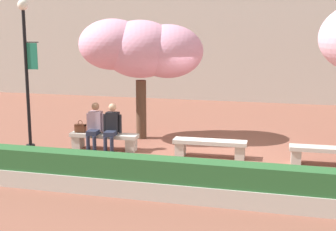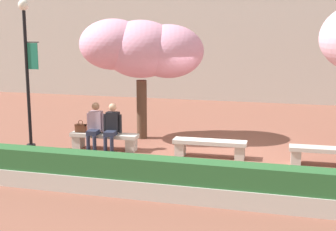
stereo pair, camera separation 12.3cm
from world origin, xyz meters
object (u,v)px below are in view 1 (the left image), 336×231
(handbag, at_px, (80,128))
(person_seated_right, at_px, (112,126))
(stone_bench_center, at_px, (329,153))
(person_seated_left, at_px, (95,125))
(stone_bench_near_west, at_px, (210,145))
(lamp_post_with_banner, at_px, (26,61))
(stone_bench_west_end, at_px, (104,139))
(cherry_tree_main, at_px, (141,49))

(handbag, bearing_deg, person_seated_right, -3.40)
(stone_bench_center, height_order, handbag, handbag)
(person_seated_left, height_order, handbag, person_seated_left)
(handbag, bearing_deg, person_seated_left, -7.10)
(stone_bench_near_west, xyz_separation_m, person_seated_right, (-2.67, -0.05, 0.39))
(stone_bench_near_west, xyz_separation_m, handbag, (-3.62, 0.00, 0.27))
(lamp_post_with_banner, bearing_deg, stone_bench_west_end, 12.34)
(person_seated_left, height_order, person_seated_right, same)
(stone_bench_center, bearing_deg, stone_bench_west_end, 180.00)
(stone_bench_center, bearing_deg, stone_bench_near_west, 180.00)
(stone_bench_near_west, bearing_deg, person_seated_right, -178.85)
(stone_bench_center, xyz_separation_m, lamp_post_with_banner, (-7.85, -0.44, 2.11))
(handbag, xyz_separation_m, lamp_post_with_banner, (-1.30, -0.44, 1.83))
(cherry_tree_main, bearing_deg, person_seated_right, -101.25)
(stone_bench_west_end, relative_size, stone_bench_center, 1.00)
(stone_bench_near_west, bearing_deg, cherry_tree_main, 146.06)
(stone_bench_center, xyz_separation_m, person_seated_left, (-6.09, -0.05, 0.39))
(handbag, bearing_deg, stone_bench_near_west, -0.05)
(stone_bench_center, xyz_separation_m, cherry_tree_main, (-5.27, 1.58, 2.38))
(person_seated_left, bearing_deg, stone_bench_center, 0.50)
(person_seated_left, height_order, lamp_post_with_banner, lamp_post_with_banner)
(person_seated_left, bearing_deg, cherry_tree_main, 63.27)
(stone_bench_west_end, relative_size, person_seated_right, 1.47)
(handbag, relative_size, cherry_tree_main, 0.10)
(person_seated_right, bearing_deg, cherry_tree_main, 78.75)
(stone_bench_center, height_order, cherry_tree_main, cherry_tree_main)
(person_seated_left, relative_size, lamp_post_with_banner, 0.32)
(person_seated_right, xyz_separation_m, lamp_post_with_banner, (-2.25, -0.38, 1.72))
(stone_bench_center, height_order, person_seated_left, person_seated_left)
(stone_bench_near_west, height_order, stone_bench_center, same)
(person_seated_left, xyz_separation_m, handbag, (-0.45, 0.06, -0.12))
(stone_bench_near_west, distance_m, lamp_post_with_banner, 5.37)
(person_seated_left, distance_m, lamp_post_with_banner, 2.48)
(handbag, bearing_deg, stone_bench_center, -0.03)
(stone_bench_near_west, bearing_deg, handbag, 179.95)
(lamp_post_with_banner, bearing_deg, person_seated_right, 9.67)
(person_seated_right, relative_size, cherry_tree_main, 0.36)
(stone_bench_west_end, distance_m, stone_bench_center, 5.85)
(person_seated_left, bearing_deg, stone_bench_near_west, 0.97)
(person_seated_right, bearing_deg, person_seated_left, 180.00)
(stone_bench_near_west, xyz_separation_m, stone_bench_center, (2.93, 0.00, 0.00))
(stone_bench_west_end, height_order, lamp_post_with_banner, lamp_post_with_banner)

